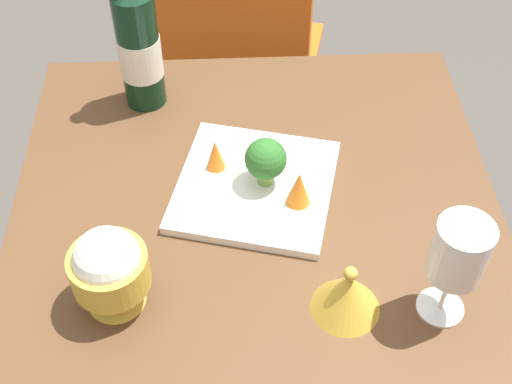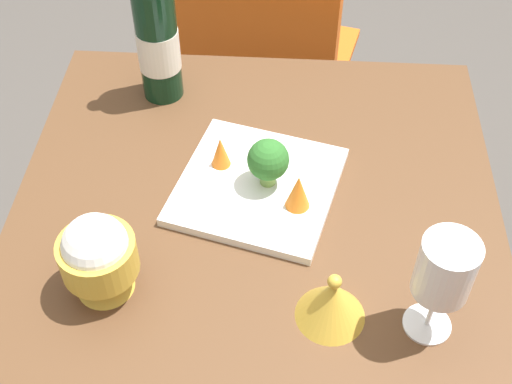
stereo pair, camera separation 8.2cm
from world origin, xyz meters
TOP-DOWN VIEW (x-y plane):
  - dining_table at (0.00, 0.00)m, footprint 0.79×0.79m
  - chair_near_window at (-0.03, 0.66)m, footprint 0.48×0.48m
  - wine_bottle at (-0.19, 0.27)m, footprint 0.08×0.08m
  - wine_glass at (0.25, -0.21)m, footprint 0.08×0.08m
  - rice_bowl at (-0.21, -0.17)m, footprint 0.11×0.11m
  - rice_bowl_lid at (0.12, -0.20)m, footprint 0.10×0.10m
  - serving_plate at (0.00, 0.03)m, footprint 0.31×0.31m
  - broccoli_floret at (0.02, 0.04)m, footprint 0.07×0.07m
  - carrot_garnish_left at (-0.06, 0.07)m, footprint 0.03×0.03m
  - carrot_garnish_right at (0.07, -0.01)m, footprint 0.04×0.04m

SIDE VIEW (x-z plane):
  - chair_near_window at x=-0.03m, z-range 0.10..0.95m
  - dining_table at x=0.00m, z-range 0.26..0.99m
  - serving_plate at x=0.00m, z-range 0.72..0.74m
  - rice_bowl_lid at x=0.12m, z-range 0.71..0.81m
  - carrot_garnish_left at x=-0.06m, z-range 0.74..0.80m
  - carrot_garnish_right at x=0.07m, z-range 0.74..0.80m
  - broccoli_floret at x=0.02m, z-range 0.75..0.83m
  - rice_bowl at x=-0.21m, z-range 0.73..0.87m
  - wine_bottle at x=-0.19m, z-range 0.69..1.01m
  - wine_glass at x=0.25m, z-range 0.76..0.94m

